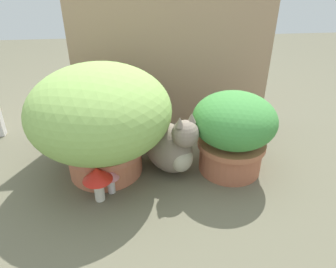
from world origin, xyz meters
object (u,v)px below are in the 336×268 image
Objects in this scene: mushroom_ornament_pink at (110,177)px; grass_planter at (101,117)px; leafy_planter at (233,131)px; mushroom_ornament_red at (97,177)px; cat at (170,147)px.

grass_planter is at bearing 100.69° from mushroom_ornament_pink.
grass_planter is 0.25m from mushroom_ornament_pink.
mushroom_ornament_red is (-0.56, -0.14, -0.08)m from leafy_planter.
cat is 3.49× the size of mushroom_ornament_pink.
leafy_planter is 2.39× the size of mushroom_ornament_red.
cat is at bearing 29.11° from mushroom_ornament_red.
grass_planter is at bearing 85.93° from mushroom_ornament_red.
mushroom_ornament_pink is (0.03, -0.15, -0.19)m from grass_planter.
leafy_planter is 0.95× the size of cat.
cat is at bearing -5.63° from grass_planter.
leafy_planter is at bearing 14.52° from mushroom_ornament_red.
mushroom_ornament_red is (-0.30, -0.16, -0.01)m from cat.
grass_planter is 5.33× the size of mushroom_ornament_pink.
cat is (0.28, -0.03, -0.14)m from grass_planter.
cat is at bearing 26.34° from mushroom_ornament_pink.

